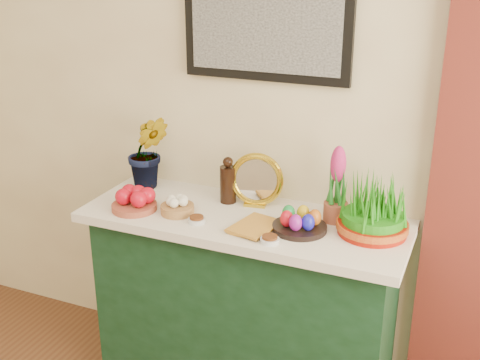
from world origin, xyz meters
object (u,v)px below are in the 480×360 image
book (239,221)px  mirror (257,180)px  hyacinth_green (147,140)px  wheatgrass_sabzeh (374,210)px  sideboard (244,308)px

book → mirror: bearing=105.1°
hyacinth_green → wheatgrass_sabzeh: bearing=-33.0°
book → wheatgrass_sabzeh: wheatgrass_sabzeh is taller
hyacinth_green → book: hyacinth_green is taller
sideboard → book: bearing=-81.6°
hyacinth_green → wheatgrass_sabzeh: (1.08, -0.09, -0.13)m
sideboard → hyacinth_green: hyacinth_green is taller
sideboard → hyacinth_green: size_ratio=2.77×
mirror → wheatgrass_sabzeh: size_ratio=0.86×
mirror → book: 0.24m
hyacinth_green → mirror: 0.56m
sideboard → hyacinth_green: bearing=166.9°
mirror → wheatgrass_sabzeh: bearing=-9.3°
hyacinth_green → book: (0.56, -0.22, -0.22)m
book → sideboard: bearing=110.9°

